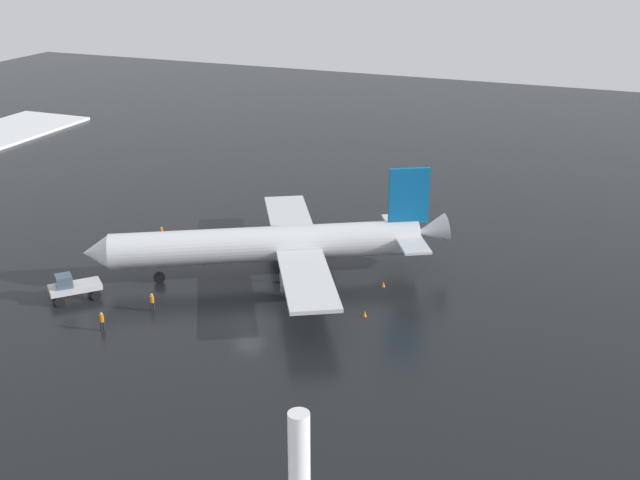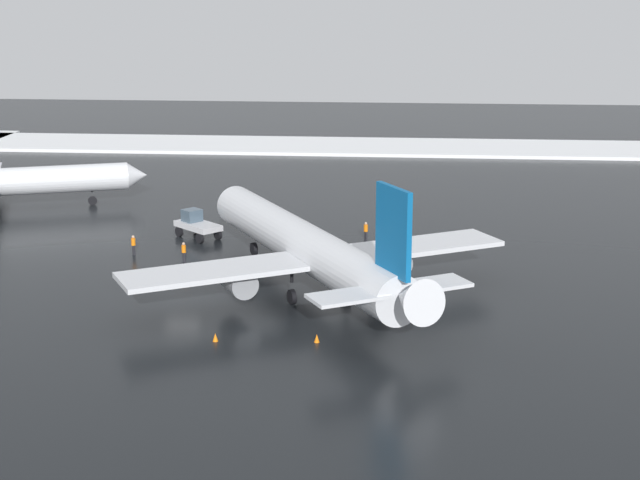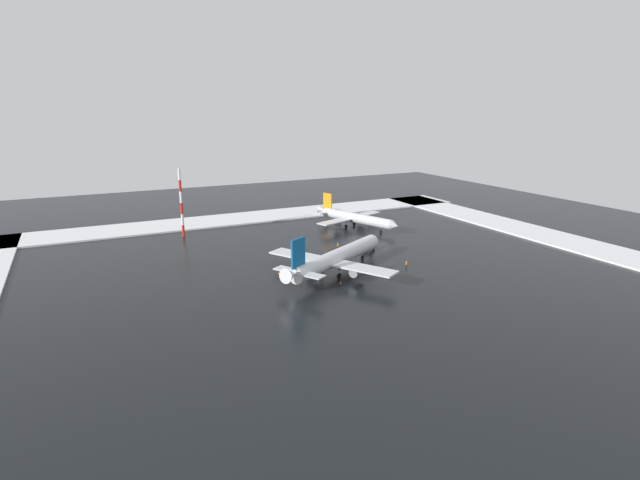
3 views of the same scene
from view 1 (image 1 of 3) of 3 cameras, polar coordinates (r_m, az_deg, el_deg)
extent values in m
plane|color=black|center=(70.39, -5.10, -5.64)|extent=(240.00, 240.00, 0.00)
cylinder|color=silver|center=(77.07, -3.82, -0.28)|extent=(27.45, 17.48, 3.36)
cone|color=silver|center=(77.81, -15.65, -0.85)|extent=(3.63, 3.94, 3.19)
cone|color=silver|center=(79.44, 7.90, 0.70)|extent=(4.47, 4.22, 3.27)
cube|color=silver|center=(70.01, -0.91, -2.83)|extent=(10.09, 13.32, 0.36)
cylinder|color=gray|center=(72.15, -1.49, -2.92)|extent=(3.89, 3.37, 1.98)
cube|color=silver|center=(84.93, -2.21, 1.65)|extent=(10.09, 13.32, 0.36)
cylinder|color=gray|center=(83.40, -2.40, 0.54)|extent=(3.89, 3.37, 1.98)
cube|color=#0C5999|center=(77.64, 6.35, 3.14)|extent=(3.62, 2.25, 5.53)
cube|color=silver|center=(76.22, 6.61, -0.32)|extent=(4.57, 5.39, 0.24)
cube|color=silver|center=(81.58, 5.62, 1.22)|extent=(4.57, 5.39, 0.24)
cylinder|color=black|center=(77.74, -11.44, -1.66)|extent=(0.24, 0.24, 0.69)
cylinder|color=black|center=(78.31, -11.36, -2.63)|extent=(1.12, 0.83, 1.09)
cylinder|color=black|center=(75.87, -1.44, -1.81)|extent=(0.24, 0.24, 0.69)
cylinder|color=black|center=(76.45, -1.43, -2.80)|extent=(1.12, 0.83, 1.09)
cylinder|color=black|center=(79.86, -1.78, -0.58)|extent=(0.24, 0.24, 0.69)
cylinder|color=black|center=(80.41, -1.77, -1.53)|extent=(1.12, 0.83, 1.09)
cube|color=silver|center=(76.69, -17.02, -3.23)|extent=(4.75, 4.86, 0.50)
cube|color=#3F5160|center=(76.28, -17.76, -2.79)|extent=(2.05, 2.05, 1.10)
cylinder|color=black|center=(75.93, -18.04, -4.19)|extent=(0.85, 0.88, 0.90)
cylinder|color=black|center=(77.72, -18.25, -3.61)|extent=(0.85, 0.88, 0.90)
cylinder|color=black|center=(76.27, -15.65, -3.79)|extent=(0.85, 0.88, 0.90)
cylinder|color=black|center=(78.05, -15.92, -3.22)|extent=(0.85, 0.88, 0.90)
cylinder|color=black|center=(88.32, -11.10, 0.15)|extent=(0.16, 0.16, 0.85)
cylinder|color=black|center=(88.30, -11.22, 0.14)|extent=(0.16, 0.16, 0.85)
cylinder|color=orange|center=(88.05, -11.20, 0.59)|extent=(0.36, 0.36, 0.62)
sphere|color=tan|center=(87.90, -11.22, 0.85)|extent=(0.24, 0.24, 0.24)
cylinder|color=black|center=(70.51, -15.13, -5.92)|extent=(0.16, 0.16, 0.85)
cylinder|color=black|center=(70.50, -15.29, -5.95)|extent=(0.16, 0.16, 0.85)
cylinder|color=orange|center=(70.18, -15.27, -5.40)|extent=(0.36, 0.36, 0.62)
sphere|color=tan|center=(69.99, -15.30, -5.09)|extent=(0.24, 0.24, 0.24)
cylinder|color=black|center=(72.91, -11.74, -4.65)|extent=(0.16, 0.16, 0.85)
cylinder|color=black|center=(72.89, -11.90, -4.67)|extent=(0.16, 0.16, 0.85)
cylinder|color=orange|center=(72.59, -11.87, -4.14)|extent=(0.36, 0.36, 0.62)
sphere|color=tan|center=(72.41, -11.89, -3.83)|extent=(0.24, 0.24, 0.24)
cylinder|color=white|center=(25.77, -1.49, -15.03)|extent=(0.70, 0.70, 3.05)
cone|color=orange|center=(70.59, 3.20, -5.25)|extent=(0.36, 0.36, 0.55)
cone|color=orange|center=(82.57, -0.13, -1.08)|extent=(0.36, 0.36, 0.55)
cone|color=orange|center=(76.30, 4.53, -3.14)|extent=(0.36, 0.36, 0.55)
camera|label=2|loc=(81.99, 50.40, 7.13)|focal=55.00mm
camera|label=3|loc=(153.16, 29.77, 19.65)|focal=28.00mm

